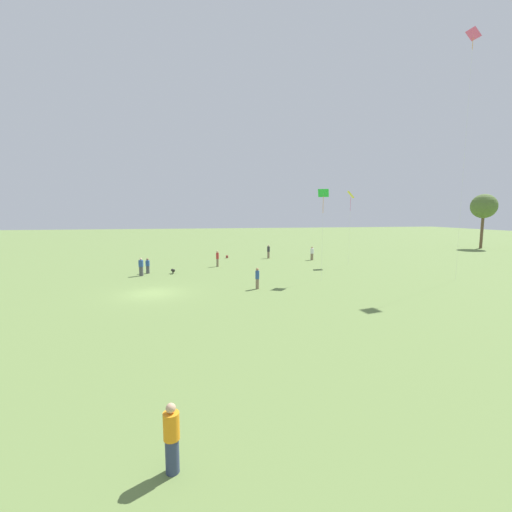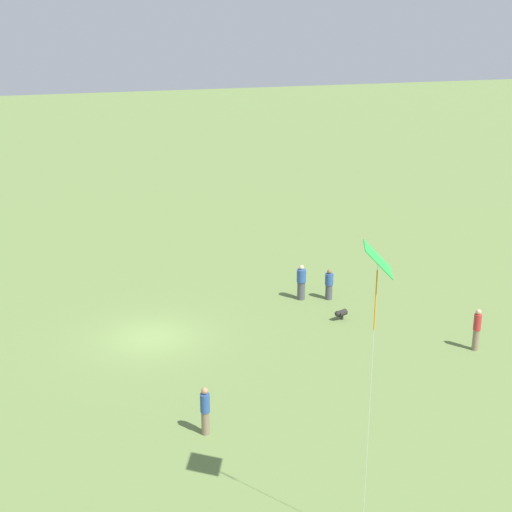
{
  "view_description": "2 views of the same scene",
  "coord_description": "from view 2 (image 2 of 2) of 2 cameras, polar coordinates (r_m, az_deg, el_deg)",
  "views": [
    {
      "loc": [
        27.58,
        2.81,
        6.28
      ],
      "look_at": [
        -1.75,
        8.69,
        2.57
      ],
      "focal_mm": 24.0,
      "sensor_mm": 36.0,
      "label": 1
    },
    {
      "loc": [
        6.0,
        29.13,
        13.52
      ],
      "look_at": [
        -3.67,
        3.69,
        4.58
      ],
      "focal_mm": 50.0,
      "sensor_mm": 36.0,
      "label": 2
    }
  ],
  "objects": [
    {
      "name": "person_1",
      "position": [
        24.96,
        -4.09,
        -12.23
      ],
      "size": [
        0.47,
        0.47,
        1.78
      ],
      "rotation": [
        0.0,
        0.0,
        4.02
      ],
      "color": "#847056",
      "rests_on": "ground_plane"
    },
    {
      "name": "person_5",
      "position": [
        32.21,
        17.24,
        -5.62
      ],
      "size": [
        0.45,
        0.45,
        1.9
      ],
      "rotation": [
        0.0,
        0.0,
        4.13
      ],
      "color": "#847056",
      "rests_on": "ground_plane"
    },
    {
      "name": "person_8",
      "position": [
        36.57,
        5.86,
        -2.29
      ],
      "size": [
        0.59,
        0.59,
        1.62
      ],
      "rotation": [
        0.0,
        0.0,
        2.25
      ],
      "color": "#4C4C51",
      "rests_on": "ground_plane"
    },
    {
      "name": "kite_0",
      "position": [
        17.27,
        9.68,
        -1.12
      ],
      "size": [
        1.04,
        1.17,
        8.51
      ],
      "rotation": [
        0.0,
        0.0,
        3.47
      ],
      "color": "green",
      "rests_on": "ground_plane"
    },
    {
      "name": "person_4",
      "position": [
        36.41,
        3.64,
        -2.14
      ],
      "size": [
        0.65,
        0.65,
        1.84
      ],
      "rotation": [
        0.0,
        0.0,
        1.03
      ],
      "color": "#4C4C51",
      "rests_on": "ground_plane"
    },
    {
      "name": "dog_0",
      "position": [
        34.28,
        6.79,
        -4.58
      ],
      "size": [
        0.71,
        0.45,
        0.51
      ],
      "rotation": [
        0.0,
        0.0,
        5.03
      ],
      "color": "black",
      "rests_on": "ground_plane"
    },
    {
      "name": "ground_plane",
      "position": [
        32.67,
        -8.4,
        -6.48
      ],
      "size": [
        240.0,
        240.0,
        0.0
      ],
      "primitive_type": "plane",
      "color": "olive"
    }
  ]
}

